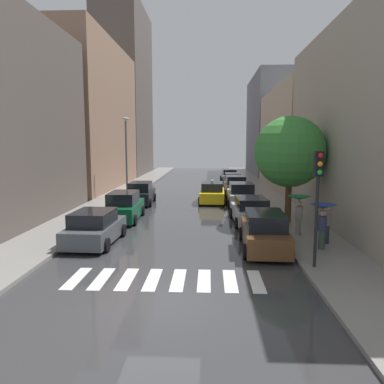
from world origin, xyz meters
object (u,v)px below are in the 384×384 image
(pedestrian_foreground, at_px, (299,206))
(traffic_light_right_corner, at_px, (318,183))
(parked_car_left_third, at_px, (141,194))
(parked_car_left_second, at_px, (124,207))
(parked_car_right_second, at_px, (251,211))
(parked_car_right_nearest, at_px, (264,232))
(taxi_midroad, at_px, (212,193))
(pedestrian_near_tree, at_px, (323,216))
(parked_car_right_sixth, at_px, (229,176))
(lamp_post_left, at_px, (126,151))
(parked_car_left_nearest, at_px, (95,228))
(street_tree_right, at_px, (290,152))
(parked_car_right_fifth, at_px, (233,181))
(pedestrian_by_kerb, at_px, (326,223))
(parked_car_right_fourth, at_px, (235,186))
(parked_car_right_third, at_px, (241,195))

(pedestrian_foreground, xyz_separation_m, traffic_light_right_corner, (-0.54, -5.01, 1.65))
(parked_car_left_third, distance_m, traffic_light_right_corner, 17.96)
(parked_car_left_second, distance_m, parked_car_left_third, 6.29)
(parked_car_right_second, bearing_deg, parked_car_right_nearest, 177.36)
(parked_car_right_second, xyz_separation_m, taxi_midroad, (-2.21, 7.90, 0.02))
(parked_car_right_second, relative_size, pedestrian_near_tree, 2.28)
(parked_car_left_second, distance_m, parked_car_right_sixth, 24.75)
(parked_car_right_nearest, relative_size, traffic_light_right_corner, 1.11)
(parked_car_left_second, bearing_deg, parked_car_right_nearest, -129.76)
(pedestrian_foreground, relative_size, lamp_post_left, 0.29)
(taxi_midroad, bearing_deg, parked_car_left_nearest, 157.93)
(pedestrian_foreground, relative_size, street_tree_right, 0.32)
(parked_car_right_fifth, bearing_deg, parked_car_left_second, 158.14)
(parked_car_left_second, height_order, parked_car_left_third, parked_car_left_second)
(taxi_midroad, relative_size, pedestrian_by_kerb, 2.62)
(parked_car_right_second, bearing_deg, parked_car_right_fifth, -2.82)
(parked_car_right_fourth, xyz_separation_m, taxi_midroad, (-2.11, -4.33, -0.07))
(parked_car_right_fifth, relative_size, pedestrian_foreground, 2.12)
(parked_car_left_second, relative_size, street_tree_right, 0.76)
(parked_car_left_nearest, relative_size, parked_car_right_fourth, 0.93)
(parked_car_right_nearest, height_order, parked_car_right_sixth, parked_car_right_nearest)
(pedestrian_by_kerb, height_order, street_tree_right, street_tree_right)
(parked_car_left_nearest, xyz_separation_m, lamp_post_left, (-1.67, 14.80, 3.28))
(parked_car_right_third, height_order, lamp_post_left, lamp_post_left)
(parked_car_right_third, xyz_separation_m, parked_car_right_fourth, (-0.05, 5.85, 0.01))
(parked_car_left_nearest, relative_size, parked_car_right_fifth, 1.04)
(taxi_midroad, height_order, pedestrian_foreground, pedestrian_foreground)
(parked_car_left_second, height_order, parked_car_right_nearest, parked_car_left_second)
(parked_car_left_second, xyz_separation_m, parked_car_right_second, (7.69, -0.55, -0.09))
(parked_car_left_second, distance_m, parked_car_right_second, 7.71)
(parked_car_right_fifth, height_order, pedestrian_by_kerb, pedestrian_by_kerb)
(parked_car_left_nearest, distance_m, street_tree_right, 11.56)
(parked_car_left_second, relative_size, parked_car_right_sixth, 1.12)
(parked_car_right_fourth, relative_size, traffic_light_right_corner, 1.09)
(parked_car_left_second, bearing_deg, parked_car_left_nearest, 177.03)
(parked_car_right_nearest, bearing_deg, parked_car_right_sixth, 1.85)
(parked_car_left_second, relative_size, taxi_midroad, 1.01)
(parked_car_right_nearest, relative_size, pedestrian_foreground, 2.42)
(parked_car_right_fifth, xyz_separation_m, pedestrian_by_kerb, (2.90, -22.91, 0.34))
(parked_car_left_third, height_order, lamp_post_left, lamp_post_left)
(parked_car_right_nearest, bearing_deg, parked_car_left_nearest, 87.11)
(parked_car_left_second, height_order, taxi_midroad, taxi_midroad)
(parked_car_right_sixth, xyz_separation_m, street_tree_right, (2.18, -24.32, 3.50))
(parked_car_right_fifth, height_order, street_tree_right, street_tree_right)
(pedestrian_near_tree, bearing_deg, parked_car_left_second, 49.98)
(pedestrian_by_kerb, distance_m, traffic_light_right_corner, 4.34)
(parked_car_right_second, distance_m, pedestrian_foreground, 3.99)
(parked_car_right_sixth, xyz_separation_m, pedestrian_foreground, (2.07, -27.41, 0.91))
(parked_car_right_third, bearing_deg, traffic_light_right_corner, -174.31)
(parked_car_left_second, bearing_deg, parked_car_right_sixth, -19.29)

